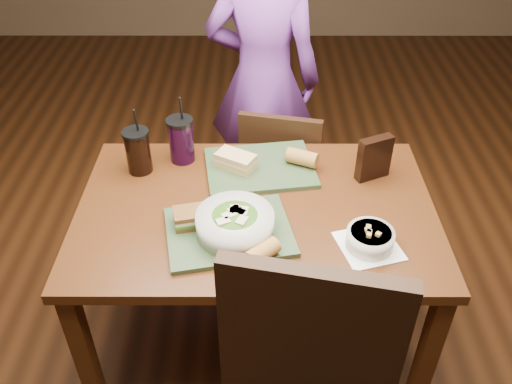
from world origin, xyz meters
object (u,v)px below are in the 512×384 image
(dining_table, at_px, (256,226))
(chip_bag, at_px, (374,158))
(tray_near, at_px, (229,232))
(cup_berry, at_px, (181,140))
(cup_cola, at_px, (138,151))
(soup_bowl, at_px, (370,239))
(tray_far, at_px, (260,168))
(baguette_far, at_px, (302,158))
(sandwich_near, at_px, (192,217))
(chair_far, at_px, (278,176))
(salad_bowl, at_px, (235,222))
(diner, at_px, (263,81))
(baguette_near, at_px, (262,252))
(sandwich_far, at_px, (236,161))

(dining_table, distance_m, chip_bag, 0.52)
(tray_near, height_order, cup_berry, cup_berry)
(cup_cola, bearing_deg, soup_bowl, -27.67)
(tray_far, distance_m, baguette_far, 0.17)
(soup_bowl, bearing_deg, sandwich_near, 171.04)
(tray_near, distance_m, sandwich_near, 0.14)
(soup_bowl, height_order, chip_bag, chip_bag)
(chip_bag, bearing_deg, baguette_far, 142.82)
(tray_far, relative_size, chip_bag, 2.38)
(baguette_far, bearing_deg, soup_bowl, -66.75)
(sandwich_near, relative_size, chip_bag, 0.79)
(chair_far, height_order, chip_bag, chip_bag)
(chip_bag, bearing_deg, dining_table, 178.11)
(chair_far, distance_m, cup_berry, 0.61)
(salad_bowl, distance_m, cup_berry, 0.52)
(diner, distance_m, tray_far, 0.71)
(dining_table, relative_size, diner, 0.83)
(salad_bowl, distance_m, baguette_far, 0.48)
(tray_far, distance_m, salad_bowl, 0.40)
(salad_bowl, bearing_deg, dining_table, 65.70)
(soup_bowl, xyz_separation_m, baguette_near, (-0.36, -0.08, 0.01))
(tray_far, bearing_deg, sandwich_near, -123.78)
(tray_far, relative_size, baguette_far, 3.43)
(sandwich_far, bearing_deg, chip_bag, -4.24)
(baguette_near, distance_m, cup_berry, 0.67)
(diner, relative_size, soup_bowl, 6.64)
(sandwich_far, height_order, baguette_far, same)
(dining_table, distance_m, sandwich_near, 0.28)
(sandwich_near, relative_size, baguette_far, 1.14)
(cup_cola, bearing_deg, tray_near, -45.71)
(tray_near, bearing_deg, chip_bag, 31.42)
(salad_bowl, height_order, chip_bag, chip_bag)
(sandwich_near, bearing_deg, diner, 76.61)
(sandwich_far, bearing_deg, baguette_near, -78.78)
(baguette_near, bearing_deg, baguette_far, 73.14)
(chair_far, height_order, baguette_near, chair_far)
(sandwich_near, xyz_separation_m, sandwich_far, (0.14, 0.34, 0.00))
(dining_table, height_order, chip_bag, chip_bag)
(tray_near, xyz_separation_m, sandwich_far, (0.01, 0.37, 0.04))
(diner, xyz_separation_m, tray_far, (-0.02, -0.71, -0.03))
(dining_table, height_order, soup_bowl, soup_bowl)
(sandwich_far, bearing_deg, tray_near, -91.86)
(tray_far, bearing_deg, chip_bag, -6.40)
(sandwich_far, relative_size, chip_bag, 0.98)
(sandwich_near, bearing_deg, tray_near, -13.90)
(baguette_near, height_order, chip_bag, chip_bag)
(tray_far, height_order, baguette_near, baguette_near)
(soup_bowl, bearing_deg, cup_cola, 152.33)
(tray_near, bearing_deg, baguette_far, 55.08)
(cup_berry, bearing_deg, chip_bag, -9.10)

